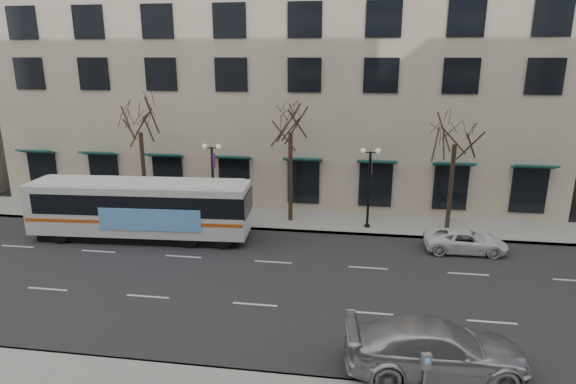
% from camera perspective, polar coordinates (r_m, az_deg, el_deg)
% --- Properties ---
extents(ground, '(160.00, 160.00, 0.00)m').
position_cam_1_polar(ground, '(23.88, -2.75, -10.53)').
color(ground, black).
rests_on(ground, ground).
extents(sidewalk_far, '(80.00, 4.00, 0.15)m').
position_cam_1_polar(sidewalk_far, '(31.78, 9.32, -3.73)').
color(sidewalk_far, gray).
rests_on(sidewalk_far, ground).
extents(building_hotel, '(40.00, 20.00, 24.00)m').
position_cam_1_polar(building_hotel, '(42.46, -0.05, 17.71)').
color(building_hotel, tan).
rests_on(building_hotel, ground).
extents(tree_far_left, '(3.60, 3.60, 8.34)m').
position_cam_1_polar(tree_far_left, '(33.24, -17.22, 8.39)').
color(tree_far_left, black).
rests_on(tree_far_left, ground).
extents(tree_far_mid, '(3.60, 3.60, 8.55)m').
position_cam_1_polar(tree_far_mid, '(30.30, 0.31, 8.83)').
color(tree_far_mid, black).
rests_on(tree_far_mid, ground).
extents(tree_far_right, '(3.60, 3.60, 8.06)m').
position_cam_1_polar(tree_far_right, '(30.61, 19.32, 7.11)').
color(tree_far_right, black).
rests_on(tree_far_right, ground).
extents(lamp_post_left, '(1.22, 0.45, 5.21)m').
position_cam_1_polar(lamp_post_left, '(31.54, -8.88, 1.59)').
color(lamp_post_left, black).
rests_on(lamp_post_left, ground).
extents(lamp_post_right, '(1.22, 0.45, 5.21)m').
position_cam_1_polar(lamp_post_right, '(30.17, 9.59, 0.91)').
color(lamp_post_right, black).
rests_on(lamp_post_right, ground).
extents(city_bus, '(13.13, 3.57, 3.52)m').
position_cam_1_polar(city_bus, '(29.84, -16.94, -1.78)').
color(city_bus, silver).
rests_on(city_bus, ground).
extents(silver_car, '(6.47, 3.14, 1.82)m').
position_cam_1_polar(silver_car, '(18.10, 17.16, -17.30)').
color(silver_car, '#B0B2B8').
rests_on(silver_car, ground).
extents(white_pickup, '(4.54, 2.17, 1.25)m').
position_cam_1_polar(white_pickup, '(28.80, 20.29, -5.46)').
color(white_pickup, white).
rests_on(white_pickup, ground).
extents(pay_station, '(0.34, 0.27, 1.40)m').
position_cam_1_polar(pay_station, '(16.78, 16.00, -19.05)').
color(pay_station, gray).
rests_on(pay_station, sidewalk_near).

